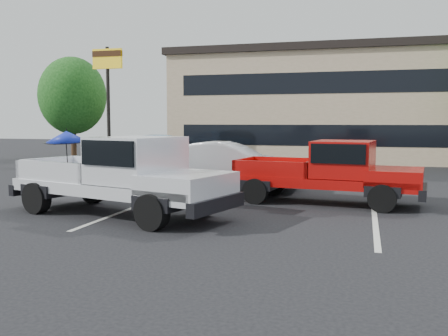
# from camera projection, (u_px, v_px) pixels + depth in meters

# --- Properties ---
(ground) EXTENTS (90.00, 90.00, 0.00)m
(ground) POSITION_uv_depth(u_px,v_px,m) (218.00, 235.00, 9.77)
(ground) COLOR black
(ground) RESTS_ON ground
(stripe_left) EXTENTS (0.12, 5.00, 0.01)m
(stripe_left) POSITION_uv_depth(u_px,v_px,m) (126.00, 210.00, 12.50)
(stripe_left) COLOR silver
(stripe_left) RESTS_ON ground
(stripe_right) EXTENTS (0.12, 5.00, 0.01)m
(stripe_right) POSITION_uv_depth(u_px,v_px,m) (375.00, 224.00, 10.88)
(stripe_right) COLOR silver
(stripe_right) RESTS_ON ground
(motel_building) EXTENTS (20.40, 8.40, 6.30)m
(motel_building) POSITION_uv_depth(u_px,v_px,m) (353.00, 104.00, 29.04)
(motel_building) COLOR tan
(motel_building) RESTS_ON ground
(motel_sign) EXTENTS (1.60, 0.22, 6.00)m
(motel_sign) POSITION_uv_depth(u_px,v_px,m) (108.00, 74.00, 25.45)
(motel_sign) COLOR black
(motel_sign) RESTS_ON ground
(tree_left) EXTENTS (3.96, 3.96, 6.02)m
(tree_left) POSITION_uv_depth(u_px,v_px,m) (72.00, 96.00, 29.50)
(tree_left) COLOR #332114
(tree_left) RESTS_ON ground
(tree_back) EXTENTS (4.68, 4.68, 7.11)m
(tree_back) POSITION_uv_depth(u_px,v_px,m) (421.00, 86.00, 30.73)
(tree_back) COLOR #332114
(tree_back) RESTS_ON ground
(silver_pickup) EXTENTS (6.01, 3.44, 2.06)m
(silver_pickup) POSITION_uv_depth(u_px,v_px,m) (129.00, 172.00, 11.66)
(silver_pickup) COLOR black
(silver_pickup) RESTS_ON ground
(red_pickup) EXTENTS (5.37, 2.41, 1.71)m
(red_pickup) POSITION_uv_depth(u_px,v_px,m) (337.00, 170.00, 13.40)
(red_pickup) COLOR black
(red_pickup) RESTS_ON ground
(silver_sedan) EXTENTS (4.74, 1.70, 1.55)m
(silver_sedan) POSITION_uv_depth(u_px,v_px,m) (227.00, 166.00, 16.36)
(silver_sedan) COLOR silver
(silver_sedan) RESTS_ON ground
(blue_suv) EXTENTS (4.10, 6.32, 1.62)m
(blue_suv) POSITION_uv_depth(u_px,v_px,m) (155.00, 153.00, 22.55)
(blue_suv) COLOR #9CCCE9
(blue_suv) RESTS_ON ground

